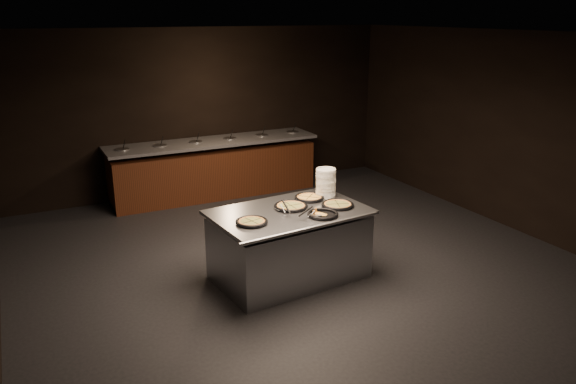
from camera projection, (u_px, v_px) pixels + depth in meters
name	position (u px, v px, depth m)	size (l,w,h in m)	color
room	(313.00, 162.00, 6.59)	(7.02, 8.02, 2.92)	black
salad_bar	(215.00, 172.00, 9.93)	(3.70, 0.83, 1.18)	#4F2412
serving_counter	(289.00, 246.00, 6.84)	(1.92, 1.34, 0.88)	#AFB1B6
plate_stack	(326.00, 183.00, 7.18)	(0.26, 0.26, 0.36)	white
pan_veggie_whole	(252.00, 222.00, 6.29)	(0.37, 0.37, 0.04)	black
pan_cheese_whole	(291.00, 206.00, 6.79)	(0.41, 0.41, 0.04)	black
pan_cheese_slices_a	(309.00, 198.00, 7.11)	(0.37, 0.37, 0.04)	black
pan_cheese_slices_b	(323.00, 214.00, 6.52)	(0.36, 0.36, 0.04)	black
pan_veggie_slices	(338.00, 205.00, 6.85)	(0.40, 0.40, 0.04)	black
server_left	(284.00, 207.00, 6.59)	(0.09, 0.32, 0.15)	#AFB1B6
server_right	(309.00, 213.00, 6.43)	(0.29, 0.09, 0.14)	#AFB1B6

